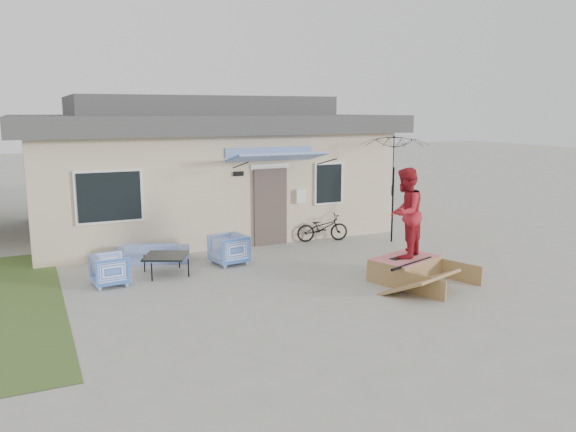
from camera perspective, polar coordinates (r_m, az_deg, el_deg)
name	(u,v)px	position (r m, az deg, el deg)	size (l,w,h in m)	color
ground	(312,296)	(11.52, 2.42, -7.97)	(90.00, 90.00, 0.00)	#9C9A8E
grass_strip	(24,302)	(12.26, -24.70, -7.77)	(1.40, 8.00, 0.01)	#3D5726
house	(198,165)	(18.48, -8.97, 5.04)	(10.80, 8.49, 4.10)	#C9B693
loveseat	(153,248)	(14.35, -13.25, -3.15)	(1.71, 0.50, 0.67)	blue
armchair_left	(110,268)	(12.69, -17.26, -4.98)	(0.71, 0.67, 0.73)	blue
armchair_right	(229,248)	(13.83, -5.91, -3.17)	(0.77, 0.72, 0.79)	blue
coffee_table	(166,265)	(13.23, -12.01, -4.75)	(0.90, 0.90, 0.45)	black
bicycle	(322,225)	(16.17, 3.44, -0.88)	(0.51, 1.47, 0.94)	black
patio_umbrella	(393,180)	(16.14, 10.42, 3.54)	(2.23, 2.12, 2.20)	black
skate_ramp	(405,268)	(12.83, 11.53, -5.13)	(1.43, 1.91, 0.48)	olive
skateboard	(404,256)	(12.79, 11.39, -3.96)	(0.76, 0.19, 0.05)	black
skater	(405,212)	(12.59, 11.55, 0.44)	(0.95, 0.73, 1.94)	#A61C26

